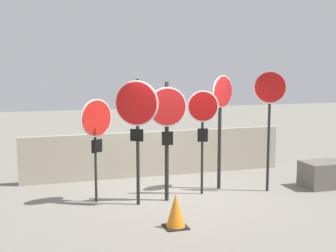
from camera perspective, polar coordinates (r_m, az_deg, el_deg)
The scene contains 10 objects.
ground_plane at distance 10.17m, azimuth 1.65°, elevation -8.46°, with size 40.00×40.00×0.00m, color gray.
fence_back at distance 11.81m, azimuth -1.37°, elevation -3.39°, with size 6.71×0.12×1.13m.
stop_sign_0 at distance 9.47m, azimuth -8.73°, elevation 0.11°, with size 0.68×0.40×2.12m.
stop_sign_1 at distance 9.15m, azimuth -3.84°, elevation 1.50°, with size 0.76×0.51×2.52m.
stop_sign_2 at distance 9.43m, azimuth -0.10°, elevation 0.64°, with size 0.80×0.17×2.45m.
stop_sign_3 at distance 9.95m, azimuth 4.27°, elevation 1.12°, with size 0.66×0.19×2.26m.
stop_sign_4 at distance 10.44m, azimuth 6.54°, elevation 2.04°, with size 0.62×0.40×2.56m.
stop_sign_5 at distance 10.37m, azimuth 12.29°, elevation 2.97°, with size 0.64×0.37×2.67m.
traffic_cone_0 at distance 8.18m, azimuth 0.95°, elevation -10.28°, with size 0.40×0.40×0.60m.
storage_crate at distance 11.36m, azimuth 18.46°, elevation -5.61°, with size 0.98×0.70×0.59m.
Camera 1 is at (-3.21, -9.23, 2.79)m, focal length 50.00 mm.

